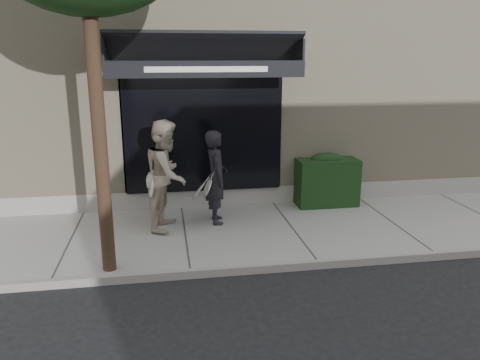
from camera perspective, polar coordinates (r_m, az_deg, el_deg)
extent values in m
plane|color=black|center=(8.96, 6.28, -6.41)|extent=(80.00, 80.00, 0.00)
cube|color=gray|center=(8.93, 6.29, -6.05)|extent=(20.00, 3.00, 0.12)
cube|color=gray|center=(7.57, 9.47, -10.09)|extent=(20.00, 0.10, 0.14)
cube|color=#C0B292|center=(13.23, 0.70, 12.78)|extent=(14.00, 7.00, 5.50)
cube|color=gray|center=(10.43, 3.83, -1.79)|extent=(14.02, 0.42, 0.50)
cube|color=black|center=(9.71, -4.51, 6.33)|extent=(3.20, 0.30, 2.60)
cube|color=gray|center=(9.86, -13.95, 6.06)|extent=(0.08, 0.40, 2.60)
cube|color=gray|center=(10.12, 4.53, 6.67)|extent=(0.08, 0.40, 2.60)
cube|color=gray|center=(9.75, -4.76, 14.26)|extent=(3.36, 0.40, 0.12)
cube|color=black|center=(9.06, -4.41, 15.87)|extent=(3.60, 1.03, 0.55)
cube|color=black|center=(8.56, -4.05, 13.32)|extent=(3.60, 0.05, 0.30)
cube|color=white|center=(8.53, -4.03, 13.31)|extent=(2.20, 0.01, 0.10)
cube|color=black|center=(9.07, -16.06, 14.84)|extent=(0.04, 1.00, 0.45)
cube|color=black|center=(9.39, 6.89, 15.28)|extent=(0.04, 1.00, 0.45)
cube|color=black|center=(10.22, 10.45, -0.21)|extent=(1.30, 0.70, 1.00)
ellipsoid|color=black|center=(10.10, 10.58, 2.53)|extent=(0.71, 0.38, 0.27)
cylinder|color=black|center=(6.83, -16.92, 7.19)|extent=(0.20, 0.20, 4.80)
imported|color=black|center=(8.87, -2.93, 0.35)|extent=(0.44, 0.66, 1.79)
torus|color=silver|center=(8.54, -3.99, -0.94)|extent=(0.17, 0.32, 0.29)
cylinder|color=silver|center=(8.54, -3.99, -0.94)|extent=(0.14, 0.28, 0.25)
cylinder|color=silver|center=(8.54, -3.99, -0.94)|extent=(0.17, 0.04, 0.09)
cylinder|color=black|center=(8.54, -3.99, -0.94)|extent=(0.20, 0.05, 0.11)
torus|color=silver|center=(8.54, -5.03, -1.26)|extent=(0.25, 0.34, 0.26)
cylinder|color=silver|center=(8.54, -5.03, -1.26)|extent=(0.21, 0.30, 0.22)
cylinder|color=silver|center=(8.54, -5.03, -1.26)|extent=(0.16, 0.05, 0.12)
cylinder|color=black|center=(8.54, -5.03, -1.26)|extent=(0.18, 0.06, 0.15)
imported|color=#B2A38F|center=(8.66, -8.91, 0.64)|extent=(1.00, 1.15, 2.03)
torus|color=silver|center=(8.48, -10.74, -0.86)|extent=(0.12, 0.31, 0.30)
cylinder|color=silver|center=(8.48, -10.74, -0.86)|extent=(0.09, 0.27, 0.27)
cylinder|color=silver|center=(8.48, -10.74, -0.86)|extent=(0.18, 0.06, 0.04)
cylinder|color=black|center=(8.48, -10.74, -0.86)|extent=(0.20, 0.08, 0.06)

